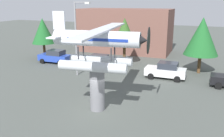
# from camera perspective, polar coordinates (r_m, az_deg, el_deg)

# --- Properties ---
(ground_plane) EXTENTS (140.00, 140.00, 0.00)m
(ground_plane) POSITION_cam_1_polar(r_m,az_deg,el_deg) (18.85, -3.38, -9.47)
(ground_plane) COLOR #4C514C
(display_pedestal) EXTENTS (1.10, 1.10, 3.26)m
(display_pedestal) POSITION_cam_1_polar(r_m,az_deg,el_deg) (18.22, -3.46, -4.82)
(display_pedestal) COLOR slate
(display_pedestal) RESTS_ON ground
(floatplane_monument) EXTENTS (7.05, 10.46, 4.00)m
(floatplane_monument) POSITION_cam_1_polar(r_m,az_deg,el_deg) (17.31, -3.23, 5.43)
(floatplane_monument) COLOR silver
(floatplane_monument) RESTS_ON display_pedestal
(car_near_blue) EXTENTS (4.20, 2.02, 1.76)m
(car_near_blue) POSITION_cam_1_polar(r_m,az_deg,el_deg) (33.03, -13.18, 2.74)
(car_near_blue) COLOR #2847B7
(car_near_blue) RESTS_ON ground
(car_mid_silver) EXTENTS (4.20, 2.02, 1.76)m
(car_mid_silver) POSITION_cam_1_polar(r_m,az_deg,el_deg) (29.37, -3.34, 1.56)
(car_mid_silver) COLOR silver
(car_mid_silver) RESTS_ON ground
(car_far_white) EXTENTS (4.20, 2.02, 1.76)m
(car_far_white) POSITION_cam_1_polar(r_m,az_deg,el_deg) (26.34, 12.49, -0.43)
(car_far_white) COLOR white
(car_far_white) RESTS_ON ground
(streetlight_primary) EXTENTS (1.84, 0.28, 7.90)m
(streetlight_primary) POSITION_cam_1_polar(r_m,az_deg,el_deg) (26.38, -8.10, 8.04)
(streetlight_primary) COLOR gray
(streetlight_primary) RESTS_ON ground
(storefront_building) EXTENTS (14.37, 6.42, 6.76)m
(storefront_building) POSITION_cam_1_polar(r_m,az_deg,el_deg) (39.74, 3.12, 8.89)
(storefront_building) COLOR brown
(storefront_building) RESTS_ON ground
(tree_west) EXTENTS (3.14, 3.14, 5.68)m
(tree_west) POSITION_cam_1_polar(r_m,az_deg,el_deg) (35.63, -15.84, 8.43)
(tree_west) COLOR brown
(tree_west) RESTS_ON ground
(tree_east) EXTENTS (3.02, 3.02, 5.92)m
(tree_east) POSITION_cam_1_polar(r_m,az_deg,el_deg) (31.01, 2.96, 8.57)
(tree_east) COLOR brown
(tree_east) RESTS_ON ground
(tree_center_back) EXTENTS (3.74, 3.74, 6.28)m
(tree_center_back) POSITION_cam_1_polar(r_m,az_deg,el_deg) (28.76, 20.26, 7.04)
(tree_center_back) COLOR brown
(tree_center_back) RESTS_ON ground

